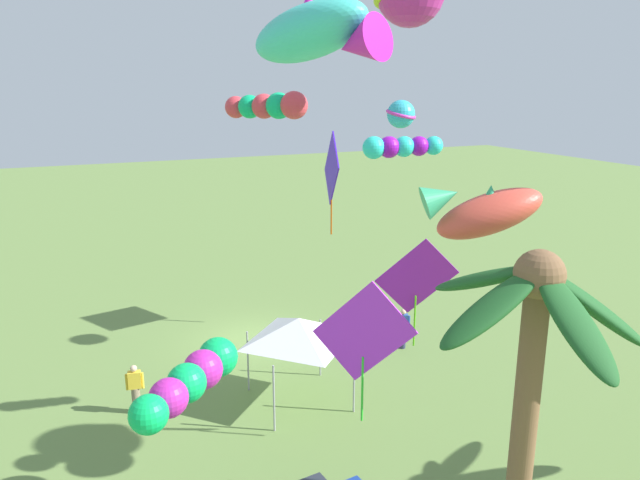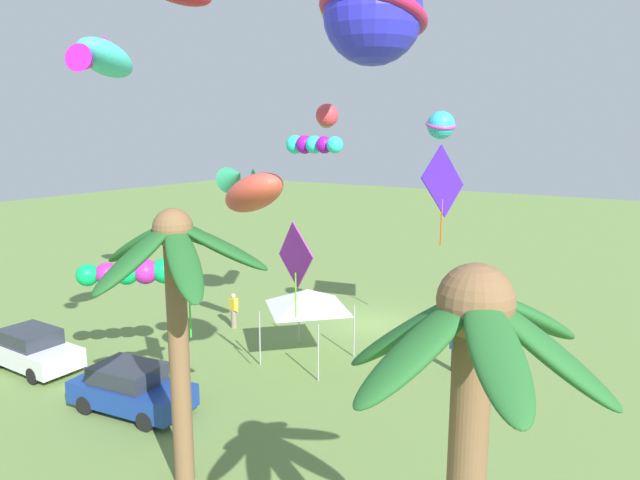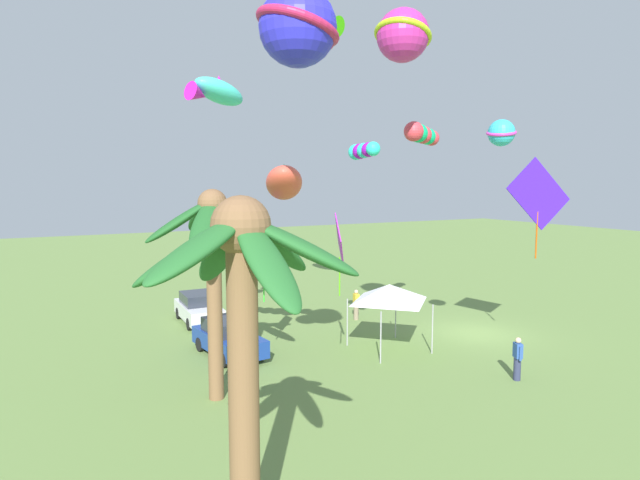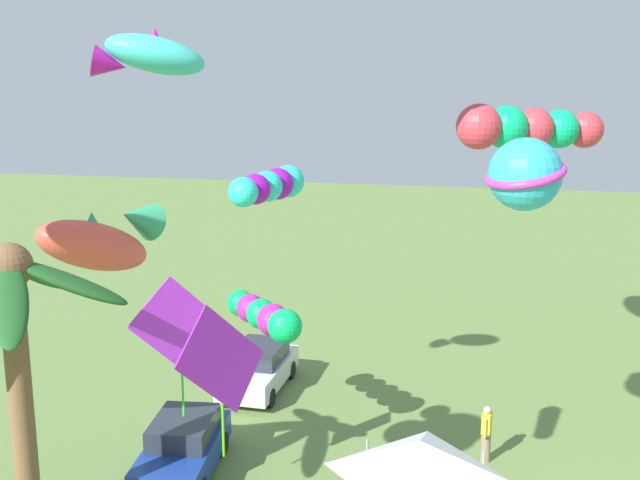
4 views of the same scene
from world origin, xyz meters
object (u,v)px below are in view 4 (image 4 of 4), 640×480
at_px(kite_tube_5, 264,315).
at_px(kite_tube_8, 270,186).
at_px(kite_diamond_3, 221,362).
at_px(kite_fish_11, 100,241).
at_px(parked_car_0, 183,447).
at_px(spectator_1, 486,433).
at_px(kite_fish_10, 149,55).
at_px(kite_diamond_6, 180,329).
at_px(parked_car_1, 259,368).
at_px(kite_tube_1, 527,128).
at_px(palm_tree_0, 14,328).
at_px(kite_ball_7, 525,174).
at_px(festival_tent, 419,458).

distance_m(kite_tube_5, kite_tube_8, 7.80).
relative_size(kite_diamond_3, kite_fish_11, 1.02).
xyz_separation_m(parked_car_0, kite_diamond_3, (-4.39, -2.79, 4.24)).
height_order(spectator_1, kite_fish_10, kite_fish_10).
height_order(spectator_1, kite_diamond_6, kite_diamond_6).
bearing_deg(kite_diamond_6, kite_fish_10, 37.19).
bearing_deg(parked_car_1, parked_car_0, 177.43).
bearing_deg(kite_tube_5, kite_diamond_6, 166.69).
xyz_separation_m(parked_car_0, kite_fish_11, (-4.54, -0.56, 6.45)).
bearing_deg(parked_car_0, kite_tube_8, -139.15).
bearing_deg(kite_tube_1, palm_tree_0, 100.86).
distance_m(parked_car_0, kite_fish_11, 7.91).
bearing_deg(kite_diamond_6, kite_ball_7, -125.42).
distance_m(kite_fish_10, kite_fish_11, 5.63).
height_order(parked_car_0, kite_fish_11, kite_fish_11).
relative_size(festival_tent, kite_diamond_6, 0.85).
bearing_deg(palm_tree_0, parked_car_1, -11.45).
xyz_separation_m(kite_diamond_6, kite_tube_8, (-2.51, -2.90, 3.65)).
height_order(palm_tree_0, parked_car_0, palm_tree_0).
distance_m(kite_ball_7, kite_fish_11, 7.92).
xyz_separation_m(kite_tube_5, kite_tube_8, (-6.11, -2.05, 4.39)).
relative_size(palm_tree_0, kite_tube_1, 2.54).
bearing_deg(kite_tube_1, kite_diamond_3, 112.31).
xyz_separation_m(palm_tree_0, kite_diamond_6, (2.25, -2.60, -0.56)).
relative_size(spectator_1, kite_diamond_3, 0.53).
distance_m(festival_tent, kite_fish_11, 7.75).
distance_m(palm_tree_0, spectator_1, 12.27).
bearing_deg(festival_tent, kite_fish_10, 71.36).
xyz_separation_m(palm_tree_0, kite_fish_10, (3.89, -1.36, 5.47)).
height_order(spectator_1, kite_tube_8, kite_tube_8).
bearing_deg(kite_ball_7, kite_diamond_6, 54.58).
height_order(parked_car_0, kite_fish_10, kite_fish_10).
bearing_deg(festival_tent, palm_tree_0, 101.41).
bearing_deg(parked_car_0, kite_tube_1, -105.23).
height_order(parked_car_0, kite_tube_5, kite_tube_5).
relative_size(festival_tent, kite_tube_8, 1.32).
bearing_deg(parked_car_1, kite_tube_8, -160.82).
bearing_deg(kite_tube_5, kite_tube_1, -121.80).
height_order(parked_car_0, spectator_1, spectator_1).
height_order(kite_ball_7, kite_fish_10, kite_fish_10).
xyz_separation_m(festival_tent, kite_fish_10, (2.26, 6.70, 8.20)).
bearing_deg(parked_car_0, kite_fish_10, 119.11).
bearing_deg(kite_fish_11, parked_car_0, 7.03).
relative_size(parked_car_1, kite_tube_8, 1.81).
distance_m(kite_tube_5, kite_ball_7, 11.74).
bearing_deg(kite_diamond_3, kite_fish_10, 37.06).
relative_size(festival_tent, kite_diamond_3, 0.95).
height_order(kite_diamond_3, kite_tube_5, kite_diamond_3).
xyz_separation_m(spectator_1, kite_fish_11, (-6.97, 7.14, 6.39)).
bearing_deg(kite_diamond_3, kite_tube_5, 9.87).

